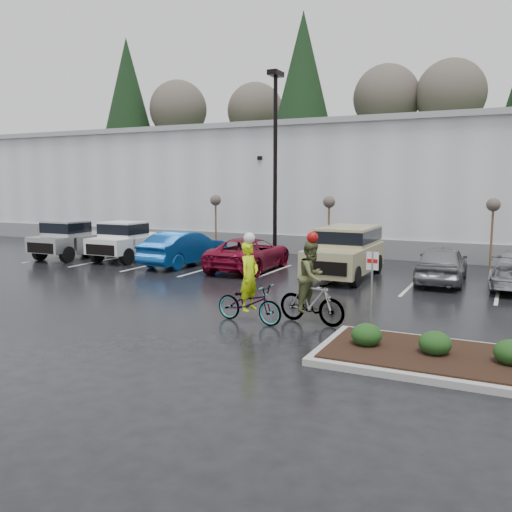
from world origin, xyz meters
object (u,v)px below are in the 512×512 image
at_px(sapling_west, 216,203).
at_px(car_blue, 185,248).
at_px(fire_lane_sign, 372,283).
at_px(sapling_mid, 329,205).
at_px(cyclist_hivis, 249,295).
at_px(lamppost, 275,145).
at_px(pickup_silver, 79,238).
at_px(sapling_east, 493,209).
at_px(pickup_white, 135,240).
at_px(car_red, 249,254).
at_px(suv_tan, 344,253).
at_px(car_grey, 442,264).
at_px(cyclist_olive, 312,291).

height_order(sapling_west, car_blue, sapling_west).
distance_m(sapling_west, fire_lane_sign, 17.46).
xyz_separation_m(sapling_mid, cyclist_hivis, (1.89, -12.75, -1.96)).
xyz_separation_m(lamppost, pickup_silver, (-9.52, -3.64, -4.71)).
relative_size(sapling_east, pickup_white, 0.62).
distance_m(sapling_mid, cyclist_hivis, 13.04).
relative_size(pickup_silver, car_red, 1.00).
height_order(sapling_west, suv_tan, sapling_west).
xyz_separation_m(sapling_mid, suv_tan, (2.20, -4.68, -1.70)).
height_order(fire_lane_sign, car_red, fire_lane_sign).
bearing_deg(pickup_silver, sapling_east, 13.38).
xyz_separation_m(sapling_west, car_grey, (12.43, -4.12, -1.98)).
distance_m(sapling_west, pickup_silver, 7.42).
relative_size(sapling_mid, suv_tan, 0.63).
height_order(car_grey, cyclist_hivis, cyclist_hivis).
bearing_deg(sapling_west, cyclist_hivis, -56.66).
relative_size(lamppost, cyclist_olive, 3.62).
bearing_deg(pickup_white, cyclist_olive, -33.32).
height_order(sapling_west, sapling_mid, same).
xyz_separation_m(sapling_west, cyclist_hivis, (8.39, -12.75, -1.96)).
xyz_separation_m(sapling_west, sapling_east, (14.00, 0.00, 0.00)).
xyz_separation_m(fire_lane_sign, car_grey, (0.63, 8.68, -0.66)).
distance_m(lamppost, car_blue, 6.80).
bearing_deg(sapling_east, car_blue, -160.30).
relative_size(lamppost, sapling_mid, 2.88).
bearing_deg(sapling_east, cyclist_olive, -108.30).
distance_m(sapling_west, cyclist_olive, 15.82).
relative_size(sapling_mid, cyclist_hivis, 1.27).
height_order(sapling_west, fire_lane_sign, sapling_west).
relative_size(sapling_mid, pickup_silver, 0.62).
xyz_separation_m(car_red, cyclist_hivis, (4.07, -8.19, 0.05)).
height_order(sapling_east, cyclist_hivis, sapling_east).
bearing_deg(car_red, cyclist_olive, 124.33).
height_order(car_blue, cyclist_olive, cyclist_olive).
distance_m(sapling_east, cyclist_olive, 12.90).
relative_size(sapling_mid, car_grey, 0.73).
xyz_separation_m(lamppost, car_grey, (8.43, -3.12, -4.94)).
xyz_separation_m(pickup_white, car_blue, (3.43, -0.71, -0.17)).
height_order(lamppost, cyclist_olive, lamppost).
height_order(sapling_east, pickup_white, sapling_east).
bearing_deg(car_red, car_blue, -0.77).
relative_size(sapling_mid, sapling_east, 1.00).
xyz_separation_m(sapling_mid, sapling_east, (7.50, 0.00, 0.00)).
height_order(lamppost, car_grey, lamppost).
relative_size(car_red, car_grey, 1.18).
xyz_separation_m(pickup_silver, cyclist_hivis, (13.91, -8.11, -0.21)).
height_order(sapling_west, cyclist_olive, sapling_west).
distance_m(sapling_mid, pickup_silver, 13.01).
height_order(car_red, cyclist_olive, cyclist_olive).
height_order(suv_tan, cyclist_olive, cyclist_olive).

